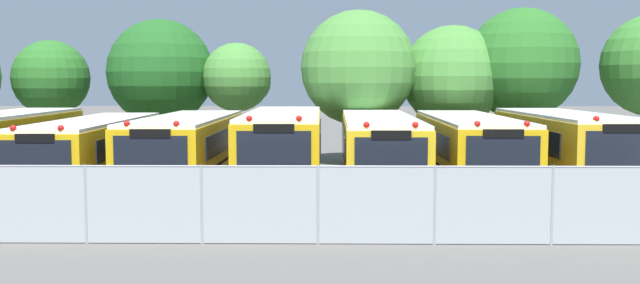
{
  "coord_description": "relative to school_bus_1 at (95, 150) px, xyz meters",
  "views": [
    {
      "loc": [
        1.7,
        -24.94,
        3.75
      ],
      "look_at": [
        1.36,
        0.0,
        1.6
      ],
      "focal_mm": 40.12,
      "sensor_mm": 36.0,
      "label": 1
    }
  ],
  "objects": [
    {
      "name": "school_bus_2",
      "position": [
        3.25,
        0.07,
        0.05
      ],
      "size": [
        2.67,
        10.27,
        2.64
      ],
      "rotation": [
        0.0,
        0.0,
        3.13
      ],
      "color": "yellow",
      "rests_on": "ground_plane"
    },
    {
      "name": "school_bus_5",
      "position": [
        13.07,
        0.31,
        0.05
      ],
      "size": [
        2.65,
        10.49,
        2.63
      ],
      "rotation": [
        0.0,
        0.0,
        3.13
      ],
      "color": "yellow",
      "rests_on": "ground_plane"
    },
    {
      "name": "tree_3",
      "position": [
        3.92,
        9.07,
        2.5
      ],
      "size": [
        3.25,
        3.25,
        5.52
      ],
      "color": "#4C3823",
      "rests_on": "ground_plane"
    },
    {
      "name": "school_bus_3",
      "position": [
        6.58,
        0.45,
        0.12
      ],
      "size": [
        2.73,
        10.76,
        2.77
      ],
      "rotation": [
        0.0,
        0.0,
        3.15
      ],
      "color": "yellow",
      "rests_on": "ground_plane"
    },
    {
      "name": "school_bus_6",
      "position": [
        16.35,
        0.09,
        0.11
      ],
      "size": [
        2.8,
        9.48,
        2.76
      ],
      "rotation": [
        0.0,
        0.0,
        3.17
      ],
      "color": "yellow",
      "rests_on": "ground_plane"
    },
    {
      "name": "chainlink_fence",
      "position": [
        6.61,
        -8.53,
        -0.39
      ],
      "size": [
        24.08,
        0.07,
        1.83
      ],
      "color": "#9EA0A3",
      "rests_on": "ground_plane"
    },
    {
      "name": "tree_1",
      "position": [
        -5.16,
        9.68,
        2.55
      ],
      "size": [
        3.66,
        3.66,
        5.7
      ],
      "color": "#4C3823",
      "rests_on": "ground_plane"
    },
    {
      "name": "tree_4",
      "position": [
        9.41,
        7.38,
        3.0
      ],
      "size": [
        5.16,
        5.16,
        6.9
      ],
      "color": "#4C3823",
      "rests_on": "ground_plane"
    },
    {
      "name": "tree_6",
      "position": [
        16.91,
        8.07,
        3.12
      ],
      "size": [
        5.06,
        5.06,
        7.04
      ],
      "color": "#4C3823",
      "rests_on": "ground_plane"
    },
    {
      "name": "ground_plane",
      "position": [
        6.51,
        0.27,
        -1.34
      ],
      "size": [
        160.0,
        160.0,
        0.0
      ],
      "primitive_type": "plane",
      "color": "#595651"
    },
    {
      "name": "school_bus_4",
      "position": [
        9.91,
        0.06,
        0.06
      ],
      "size": [
        2.56,
        11.38,
        2.64
      ],
      "rotation": [
        0.0,
        0.0,
        3.13
      ],
      "color": "yellow",
      "rests_on": "ground_plane"
    },
    {
      "name": "tree_2",
      "position": [
        -0.04,
        9.57,
        2.84
      ],
      "size": [
        5.06,
        5.06,
        6.68
      ],
      "color": "#4C3823",
      "rests_on": "ground_plane"
    },
    {
      "name": "tree_5",
      "position": [
        13.83,
        8.07,
        2.6
      ],
      "size": [
        4.65,
        4.65,
        6.27
      ],
      "color": "#4C3823",
      "rests_on": "ground_plane"
    },
    {
      "name": "school_bus_1",
      "position": [
        0.0,
        0.0,
        0.0
      ],
      "size": [
        2.72,
        10.96,
        2.53
      ],
      "rotation": [
        0.0,
        0.0,
        3.17
      ],
      "color": "yellow",
      "rests_on": "ground_plane"
    }
  ]
}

